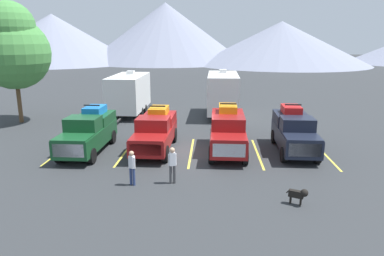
% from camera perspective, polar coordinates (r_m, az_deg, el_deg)
% --- Properties ---
extents(ground_plane, '(240.00, 240.00, 0.00)m').
position_cam_1_polar(ground_plane, '(21.23, -0.12, -3.71)').
color(ground_plane, '#2D3033').
extents(pickup_truck_a, '(2.14, 5.59, 2.60)m').
position_cam_1_polar(pickup_truck_a, '(21.86, -15.94, -0.50)').
color(pickup_truck_a, '#144723').
rests_on(pickup_truck_a, ground).
extents(pickup_truck_b, '(2.16, 5.69, 2.50)m').
position_cam_1_polar(pickup_truck_b, '(21.40, -5.75, -0.41)').
color(pickup_truck_b, maroon).
rests_on(pickup_truck_b, ground).
extents(pickup_truck_c, '(2.16, 5.52, 2.73)m').
position_cam_1_polar(pickup_truck_c, '(20.99, 5.65, -0.44)').
color(pickup_truck_c, maroon).
rests_on(pickup_truck_c, ground).
extents(pickup_truck_d, '(2.14, 5.38, 2.65)m').
position_cam_1_polar(pickup_truck_d, '(21.83, 15.72, -0.48)').
color(pickup_truck_d, black).
rests_on(pickup_truck_d, ground).
extents(lot_stripe_a, '(0.12, 5.50, 0.01)m').
position_cam_1_polar(lot_stripe_a, '(22.81, -19.73, -3.29)').
color(lot_stripe_a, gold).
rests_on(lot_stripe_a, ground).
extents(lot_stripe_b, '(0.12, 5.50, 0.01)m').
position_cam_1_polar(lot_stripe_b, '(21.63, -10.32, -3.59)').
color(lot_stripe_b, gold).
rests_on(lot_stripe_b, ground).
extents(lot_stripe_c, '(0.12, 5.50, 0.01)m').
position_cam_1_polar(lot_stripe_c, '(21.10, -0.14, -3.82)').
color(lot_stripe_c, gold).
rests_on(lot_stripe_c, ground).
extents(lot_stripe_d, '(0.12, 5.50, 0.01)m').
position_cam_1_polar(lot_stripe_d, '(21.25, 10.23, -3.92)').
color(lot_stripe_d, gold).
rests_on(lot_stripe_d, ground).
extents(lot_stripe_e, '(0.12, 5.50, 0.01)m').
position_cam_1_polar(lot_stripe_e, '(22.06, 20.14, -3.90)').
color(lot_stripe_e, gold).
rests_on(lot_stripe_e, ground).
extents(camper_trailer_a, '(2.67, 7.38, 3.65)m').
position_cam_1_polar(camper_trailer_a, '(31.33, -9.88, 5.54)').
color(camper_trailer_a, white).
rests_on(camper_trailer_a, ground).
extents(camper_trailer_b, '(2.54, 7.48, 3.81)m').
position_cam_1_polar(camper_trailer_b, '(30.44, 4.84, 5.60)').
color(camper_trailer_b, white).
rests_on(camper_trailer_b, ground).
extents(person_a, '(0.37, 0.26, 1.71)m').
position_cam_1_polar(person_a, '(16.47, -3.09, -5.49)').
color(person_a, '#3F3F42').
rests_on(person_a, ground).
extents(person_b, '(0.33, 0.27, 1.61)m').
position_cam_1_polar(person_b, '(16.50, -9.41, -5.84)').
color(person_b, navy).
rests_on(person_b, ground).
extents(dog, '(0.80, 0.51, 0.71)m').
position_cam_1_polar(dog, '(15.20, 16.52, -9.89)').
color(dog, black).
rests_on(dog, ground).
extents(tree_a, '(5.37, 5.37, 9.05)m').
position_cam_1_polar(tree_a, '(30.64, -26.35, 11.34)').
color(tree_a, brown).
rests_on(tree_a, ground).
extents(mountain_ridge, '(149.37, 49.79, 15.23)m').
position_cam_1_polar(mountain_ridge, '(93.46, -6.42, 13.98)').
color(mountain_ridge, gray).
rests_on(mountain_ridge, ground).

